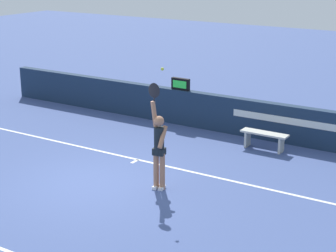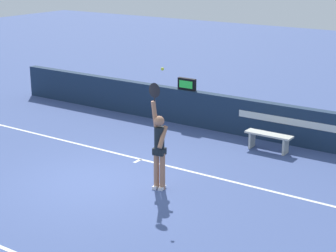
{
  "view_description": "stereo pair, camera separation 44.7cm",
  "coord_description": "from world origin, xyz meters",
  "px_view_note": "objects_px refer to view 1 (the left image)",
  "views": [
    {
      "loc": [
        8.2,
        -9.75,
        5.29
      ],
      "look_at": [
        1.76,
        0.54,
        1.56
      ],
      "focal_mm": 61.04,
      "sensor_mm": 36.0,
      "label": 1
    },
    {
      "loc": [
        8.57,
        -9.5,
        5.29
      ],
      "look_at": [
        1.76,
        0.54,
        1.56
      ],
      "focal_mm": 61.04,
      "sensor_mm": 36.0,
      "label": 2
    }
  ],
  "objects_px": {
    "tennis_player": "(159,146)",
    "courtside_bench_near": "(264,137)",
    "speed_display": "(181,84)",
    "tennis_ball": "(162,69)"
  },
  "relations": [
    {
      "from": "tennis_player",
      "to": "courtside_bench_near",
      "type": "height_order",
      "value": "tennis_player"
    },
    {
      "from": "speed_display",
      "to": "tennis_player",
      "type": "xyz_separation_m",
      "value": [
        2.26,
        -4.74,
        -0.25
      ]
    },
    {
      "from": "speed_display",
      "to": "courtside_bench_near",
      "type": "xyz_separation_m",
      "value": [
        3.25,
        -0.9,
        -0.93
      ]
    },
    {
      "from": "tennis_ball",
      "to": "courtside_bench_near",
      "type": "height_order",
      "value": "tennis_ball"
    },
    {
      "from": "tennis_player",
      "to": "tennis_ball",
      "type": "xyz_separation_m",
      "value": [
        0.12,
        -0.03,
        1.8
      ]
    },
    {
      "from": "courtside_bench_near",
      "to": "speed_display",
      "type": "bearing_deg",
      "value": 164.48
    },
    {
      "from": "speed_display",
      "to": "tennis_player",
      "type": "height_order",
      "value": "tennis_player"
    },
    {
      "from": "speed_display",
      "to": "courtside_bench_near",
      "type": "height_order",
      "value": "speed_display"
    },
    {
      "from": "speed_display",
      "to": "tennis_ball",
      "type": "relative_size",
      "value": 8.76
    },
    {
      "from": "tennis_player",
      "to": "speed_display",
      "type": "bearing_deg",
      "value": 115.44
    }
  ]
}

